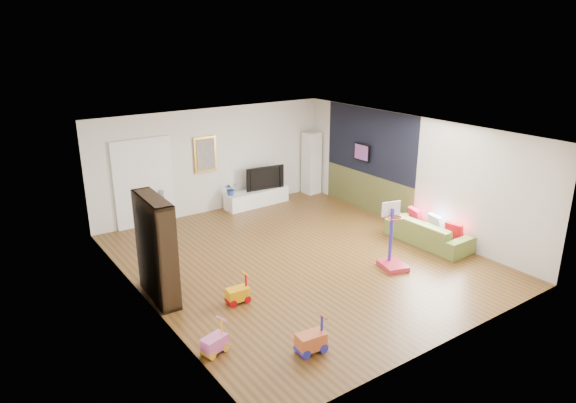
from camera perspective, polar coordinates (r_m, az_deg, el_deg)
floor at (r=10.84m, az=1.22°, el=-6.33°), size 6.50×7.50×0.00m
ceiling at (r=10.01m, az=1.33°, el=7.84°), size 6.50×7.50×0.00m
wall_back at (r=13.43m, az=-8.25°, el=4.55°), size 6.50×0.00×2.70m
wall_front at (r=7.85m, az=17.76°, el=-6.55°), size 6.50×0.00×2.70m
wall_left at (r=8.93m, az=-15.84°, el=-3.27°), size 0.00×7.50×2.70m
wall_right at (r=12.47m, az=13.43°, el=3.13°), size 0.00×7.50×2.70m
navy_accent at (r=13.28m, az=9.06°, el=6.56°), size 0.01×3.20×1.70m
olive_wainscot at (r=13.62m, az=8.77°, el=1.00°), size 0.01×3.20×1.00m
doorway at (r=12.77m, az=-15.71°, el=1.90°), size 1.45×0.06×2.10m
painting_back at (r=13.24m, az=-9.17°, el=5.19°), size 0.62×0.06×0.92m
artwork_right at (r=13.44m, az=8.20°, el=5.44°), size 0.04×0.56×0.46m
media_console at (r=13.98m, az=-3.49°, el=0.42°), size 1.85×0.54×0.43m
tall_cabinet at (r=14.86m, az=2.61°, el=4.29°), size 0.44×0.44×1.80m
bookshelf at (r=9.25m, az=-14.44°, el=-5.10°), size 0.39×1.30×1.88m
sofa at (r=11.84m, az=15.29°, el=-3.30°), size 0.79×1.96×0.57m
basketball_hoop at (r=10.36m, az=11.80°, el=-3.87°), size 0.60×0.67×1.35m
ride_on_yellow at (r=9.12m, az=-5.63°, el=-9.67°), size 0.41×0.27×0.52m
ride_on_orange at (r=7.82m, az=2.58°, el=-14.60°), size 0.46×0.31×0.58m
ride_on_pink at (r=7.89m, az=-8.23°, el=-14.77°), size 0.43×0.33×0.51m
child at (r=12.83m, az=-13.92°, el=-0.67°), size 0.39×0.33×0.91m
tv at (r=13.98m, az=-2.75°, el=2.73°), size 1.12×0.26×0.64m
vase_plant at (r=13.50m, az=-6.39°, el=1.42°), size 0.35×0.32×0.35m
pillow_left at (r=11.62m, az=17.98°, el=-3.12°), size 0.16×0.39×0.38m
pillow_center at (r=11.94m, az=16.11°, el=-2.34°), size 0.18×0.41×0.40m
pillow_right at (r=12.23m, az=13.97°, el=-1.66°), size 0.22×0.42×0.41m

